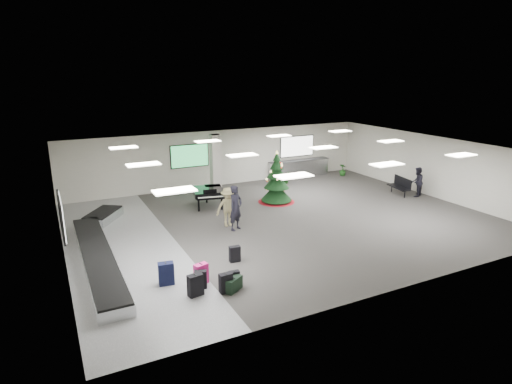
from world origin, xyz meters
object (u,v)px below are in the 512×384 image
service_counter (299,168)px  potted_plant_right (343,170)px  traveler_b (228,207)px  christmas_tree (276,184)px  potted_plant_left (287,177)px  traveler_bench (417,182)px  grand_piano (208,192)px  pink_suitcase (201,274)px  bench (400,185)px  traveler_a (236,208)px  baggage_carousel (99,248)px

service_counter → potted_plant_right: size_ratio=5.35×
service_counter → traveler_b: bearing=-140.4°
christmas_tree → traveler_b: (-3.58, -2.14, -0.07)m
service_counter → potted_plant_left: service_counter is taller
traveler_b → traveler_bench: (10.71, -0.33, -0.06)m
potted_plant_left → potted_plant_right: (4.17, 0.05, 0.02)m
christmas_tree → grand_piano: (-3.39, 0.76, -0.17)m
pink_suitcase → bench: size_ratio=0.43×
grand_piano → potted_plant_right: bearing=25.3°
potted_plant_left → potted_plant_right: 4.17m
traveler_bench → service_counter: bearing=-93.1°
pink_suitcase → traveler_b: bearing=42.7°
bench → traveler_b: bearing=-167.1°
potted_plant_left → potted_plant_right: size_ratio=0.95×
traveler_a → potted_plant_right: 11.55m
christmas_tree → baggage_carousel: bearing=-163.2°
service_counter → christmas_tree: bearing=-134.0°
service_counter → pink_suitcase: 14.77m
pink_suitcase → traveler_a: (2.92, 3.87, 0.62)m
traveler_bench → potted_plant_left: (-4.76, 5.46, -0.43)m
service_counter → grand_piano: size_ratio=1.95×
bench → grand_piano: bearing=176.5°
service_counter → traveler_b: (-7.47, -6.18, 0.30)m
baggage_carousel → potted_plant_right: (15.48, 5.73, 0.17)m
traveler_bench → potted_plant_left: bearing=-78.5°
traveler_b → potted_plant_left: traveler_b is taller
bench → traveler_bench: size_ratio=1.00×
pink_suitcase → potted_plant_right: potted_plant_right is taller
potted_plant_left → baggage_carousel: bearing=-153.3°
traveler_bench → grand_piano: bearing=-46.7°
bench → traveler_bench: traveler_bench is taller
potted_plant_left → traveler_b: bearing=-139.2°
traveler_b → grand_piano: bearing=85.8°
traveler_a → traveler_bench: (10.60, 0.23, -0.17)m
baggage_carousel → service_counter: (12.84, 6.73, 0.33)m
bench → traveler_a: 10.11m
baggage_carousel → pink_suitcase: (2.56, -3.87, 0.12)m
christmas_tree → traveler_a: (-3.47, -2.70, 0.04)m
baggage_carousel → christmas_tree: 9.37m
baggage_carousel → potted_plant_right: size_ratio=12.82×
potted_plant_left → traveler_bench: bearing=-48.9°
traveler_b → traveler_bench: size_ratio=1.07×
potted_plant_left → pink_suitcase: bearing=-132.5°
baggage_carousel → grand_piano: (5.56, 3.46, 0.53)m
baggage_carousel → service_counter: bearing=27.7°
potted_plant_left → potted_plant_right: potted_plant_right is taller
service_counter → traveler_bench: 7.28m
grand_piano → traveler_b: 2.91m
grand_piano → potted_plant_right: (9.92, 2.27, -0.37)m
christmas_tree → traveler_bench: christmas_tree is taller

